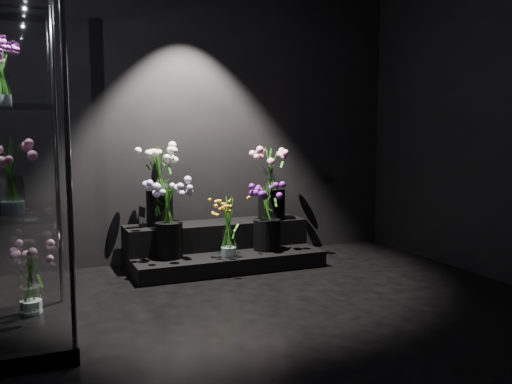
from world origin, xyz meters
TOP-DOWN VIEW (x-y plane):
  - floor at (0.00, 0.00)m, footprint 4.00×4.00m
  - wall_back at (0.00, 2.00)m, footprint 4.00×0.00m
  - display_riser at (0.04, 1.65)m, footprint 1.73×0.77m
  - display_case at (-1.70, 0.29)m, footprint 0.56×0.94m
  - bouquet_orange_bells at (0.01, 1.36)m, footprint 0.32×0.32m
  - bouquet_lilac at (-0.49, 1.51)m, footprint 0.43×0.43m
  - bouquet_purple at (0.43, 1.47)m, footprint 0.34×0.34m
  - bouquet_cream_roses at (-0.50, 1.79)m, footprint 0.44×0.44m
  - bouquet_pink_roses at (0.60, 1.73)m, footprint 0.42×0.42m
  - bouquet_case_pink at (-1.72, 0.14)m, footprint 0.37×0.37m
  - bouquet_case_magenta at (-1.75, 0.44)m, footprint 0.23×0.23m
  - bouquet_case_base_pink at (-1.64, 0.54)m, footprint 0.35×0.35m

SIDE VIEW (x-z plane):
  - floor at x=0.00m, z-range 0.00..0.00m
  - display_riser at x=0.04m, z-range -0.03..0.35m
  - bouquet_case_base_pink at x=-1.64m, z-range 0.11..0.56m
  - bouquet_orange_bells at x=0.01m, z-range 0.15..0.67m
  - bouquet_purple at x=0.43m, z-range 0.17..0.81m
  - bouquet_lilac at x=-0.49m, z-range 0.20..0.90m
  - bouquet_pink_roses at x=0.60m, z-range 0.43..1.14m
  - bouquet_cream_roses at x=-0.50m, z-range 0.45..1.17m
  - bouquet_case_pink at x=-1.72m, z-range 0.82..1.24m
  - display_case at x=-1.70m, z-range 0.00..2.06m
  - wall_back at x=0.00m, z-range -0.60..3.40m
  - bouquet_case_magenta at x=-1.75m, z-range 1.42..1.80m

